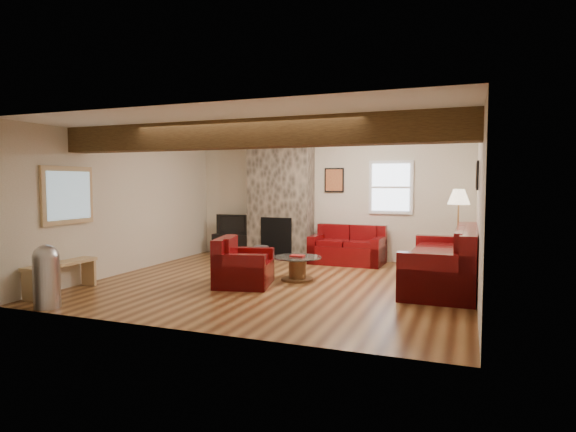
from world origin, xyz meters
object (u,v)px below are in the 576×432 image
at_px(tv_cabinet, 234,244).
at_px(floor_lamp, 459,201).
at_px(coffee_table, 297,268).
at_px(armchair_red, 244,262).
at_px(loveseat, 347,245).
at_px(television, 234,224).
at_px(sofa_three, 442,257).

relative_size(tv_cabinet, floor_lamp, 0.62).
distance_m(coffee_table, floor_lamp, 3.20).
bearing_deg(tv_cabinet, armchair_red, -59.99).
xyz_separation_m(armchair_red, floor_lamp, (3.17, 2.33, 0.92)).
bearing_deg(loveseat, television, 175.50).
bearing_deg(television, floor_lamp, -6.68).
height_order(tv_cabinet, television, television).
distance_m(sofa_three, coffee_table, 2.34).
distance_m(sofa_three, television, 5.04).
height_order(sofa_three, tv_cabinet, sofa_three).
distance_m(sofa_three, floor_lamp, 1.63).
relative_size(sofa_three, floor_lamp, 1.61).
relative_size(loveseat, television, 1.86).
relative_size(sofa_three, tv_cabinet, 2.61).
xyz_separation_m(loveseat, tv_cabinet, (-2.73, 0.30, -0.15)).
bearing_deg(floor_lamp, tv_cabinet, 173.32).
bearing_deg(television, coffee_table, -43.59).
height_order(tv_cabinet, floor_lamp, floor_lamp).
bearing_deg(armchair_red, floor_lamp, -66.79).
height_order(sofa_three, television, sofa_three).
bearing_deg(television, loveseat, -6.27).
distance_m(coffee_table, television, 3.27).
bearing_deg(loveseat, sofa_three, -39.07).
bearing_deg(tv_cabinet, floor_lamp, -6.68).
bearing_deg(floor_lamp, television, 173.32).
relative_size(sofa_three, loveseat, 1.70).
height_order(coffee_table, television, television).
height_order(loveseat, armchair_red, loveseat).
height_order(loveseat, coffee_table, loveseat).
bearing_deg(armchair_red, sofa_three, -85.40).
xyz_separation_m(coffee_table, tv_cabinet, (-2.34, 2.23, 0.04)).
height_order(sofa_three, coffee_table, sofa_three).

